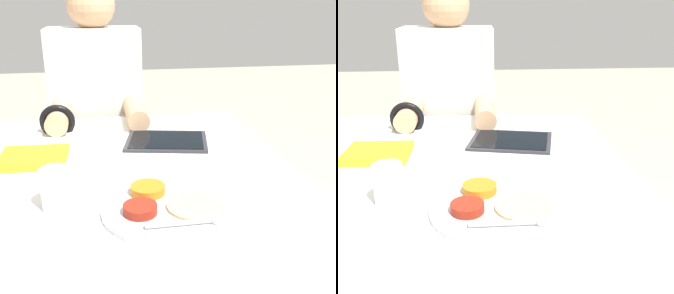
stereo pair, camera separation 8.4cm
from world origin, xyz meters
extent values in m
cylinder|color=#B7BABF|center=(0.14, -0.19, 0.75)|extent=(0.27, 0.27, 0.01)
cylinder|color=orange|center=(0.10, -0.13, 0.77)|extent=(0.07, 0.07, 0.02)
cylinder|color=maroon|center=(0.08, -0.21, 0.77)|extent=(0.07, 0.07, 0.02)
cylinder|color=#DBBC7F|center=(0.19, -0.21, 0.76)|extent=(0.11, 0.11, 0.01)
cylinder|color=#B7BABF|center=(0.15, -0.27, 0.76)|extent=(0.13, 0.01, 0.01)
sphere|color=#B7BABF|center=(0.21, -0.27, 0.76)|extent=(0.02, 0.02, 0.02)
cube|color=silver|center=(-0.16, 0.12, 0.75)|extent=(0.17, 0.14, 0.01)
cube|color=gold|center=(-0.16, 0.12, 0.76)|extent=(0.17, 0.15, 0.02)
cube|color=#28282D|center=(0.20, 0.20, 0.75)|extent=(0.27, 0.22, 0.01)
cube|color=black|center=(0.20, 0.20, 0.76)|extent=(0.24, 0.20, 0.00)
cube|color=black|center=(0.00, 0.64, 0.22)|extent=(0.30, 0.22, 0.44)
cube|color=beige|center=(0.00, 0.64, 0.74)|extent=(0.34, 0.20, 0.61)
sphere|color=tan|center=(0.00, 0.64, 1.13)|extent=(0.17, 0.17, 0.17)
cylinder|color=tan|center=(-0.12, 0.43, 0.78)|extent=(0.07, 0.26, 0.07)
cylinder|color=tan|center=(0.13, 0.43, 0.78)|extent=(0.07, 0.26, 0.07)
torus|color=black|center=(-0.12, 0.35, 0.78)|extent=(0.11, 0.02, 0.11)
cylinder|color=silver|center=(-0.08, -0.15, 0.79)|extent=(0.06, 0.06, 0.09)
camera|label=1|loc=(0.02, -0.87, 1.14)|focal=42.00mm
camera|label=2|loc=(0.10, -0.88, 1.14)|focal=42.00mm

